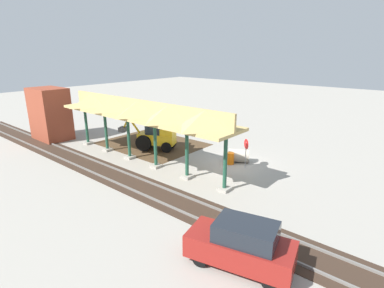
% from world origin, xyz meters
% --- Properties ---
extents(ground_plane, '(120.00, 120.00, 0.00)m').
position_xyz_m(ground_plane, '(0.00, 0.00, 0.00)').
color(ground_plane, '#9E998E').
extents(dirt_work_zone, '(9.10, 7.00, 0.01)m').
position_xyz_m(dirt_work_zone, '(8.80, 0.50, 0.00)').
color(dirt_work_zone, '#4C3823').
rests_on(dirt_work_zone, ground).
extents(platform_canopy, '(16.47, 3.20, 4.90)m').
position_xyz_m(platform_canopy, '(5.71, 4.37, 4.16)').
color(platform_canopy, '#9E998E').
rests_on(platform_canopy, ground).
extents(rail_tracks, '(60.00, 2.58, 0.15)m').
position_xyz_m(rail_tracks, '(0.00, 7.38, 0.03)').
color(rail_tracks, slate).
rests_on(rail_tracks, ground).
extents(stop_sign, '(0.61, 0.50, 2.24)m').
position_xyz_m(stop_sign, '(-1.02, 0.31, 1.61)').
color(stop_sign, gray).
rests_on(stop_sign, ground).
extents(backhoe, '(4.99, 3.31, 2.82)m').
position_xyz_m(backhoe, '(7.37, 1.40, 1.27)').
color(backhoe, yellow).
rests_on(backhoe, ground).
extents(dirt_mound, '(5.38, 5.38, 2.14)m').
position_xyz_m(dirt_mound, '(10.35, -0.33, 0.00)').
color(dirt_mound, '#4C3823').
rests_on(dirt_mound, ground).
extents(concrete_pipe, '(1.86, 1.64, 1.01)m').
position_xyz_m(concrete_pipe, '(0.06, -0.55, 0.51)').
color(concrete_pipe, '#9E9384').
rests_on(concrete_pipe, ground).
extents(brick_utility_building, '(3.76, 2.63, 4.97)m').
position_xyz_m(brick_utility_building, '(17.61, 5.58, 2.49)').
color(brick_utility_building, brown).
rests_on(brick_utility_building, ground).
extents(distant_parked_car, '(4.49, 2.66, 1.98)m').
position_xyz_m(distant_parked_car, '(-6.28, 9.65, 0.98)').
color(distant_parked_car, maroon).
rests_on(distant_parked_car, ground).
extents(traffic_barrel, '(0.56, 0.56, 0.90)m').
position_xyz_m(traffic_barrel, '(0.32, 0.25, 0.45)').
color(traffic_barrel, orange).
rests_on(traffic_barrel, ground).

